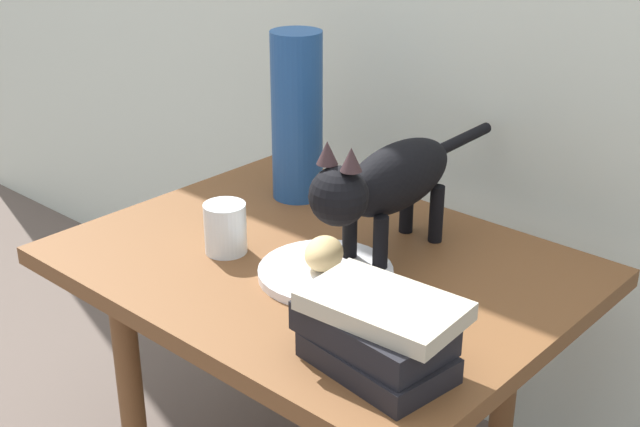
% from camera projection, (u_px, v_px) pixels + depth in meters
% --- Properties ---
extents(side_table, '(0.81, 0.62, 0.50)m').
position_uv_depth(side_table, '(320.00, 293.00, 1.42)').
color(side_table, brown).
rests_on(side_table, ground).
extents(plate, '(0.21, 0.21, 0.01)m').
position_uv_depth(plate, '(326.00, 272.00, 1.33)').
color(plate, white).
rests_on(plate, side_table).
extents(bread_roll, '(0.09, 0.10, 0.05)m').
position_uv_depth(bread_roll, '(324.00, 253.00, 1.32)').
color(bread_roll, '#E0BC7A').
rests_on(bread_roll, plate).
extents(cat, '(0.10, 0.48, 0.23)m').
position_uv_depth(cat, '(387.00, 182.00, 1.34)').
color(cat, black).
rests_on(cat, side_table).
extents(book_stack, '(0.22, 0.15, 0.10)m').
position_uv_depth(book_stack, '(377.00, 332.00, 1.09)').
color(book_stack, black).
rests_on(book_stack, side_table).
extents(green_vase, '(0.09, 0.09, 0.32)m').
position_uv_depth(green_vase, '(297.00, 117.00, 1.57)').
color(green_vase, navy).
rests_on(green_vase, side_table).
extents(candle_jar, '(0.07, 0.07, 0.08)m').
position_uv_depth(candle_jar, '(225.00, 231.00, 1.40)').
color(candle_jar, silver).
rests_on(candle_jar, side_table).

